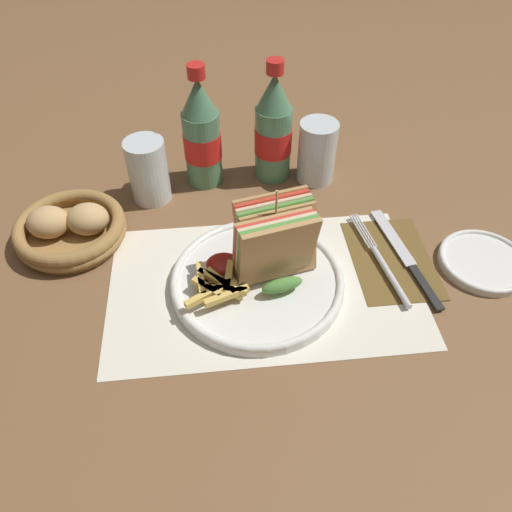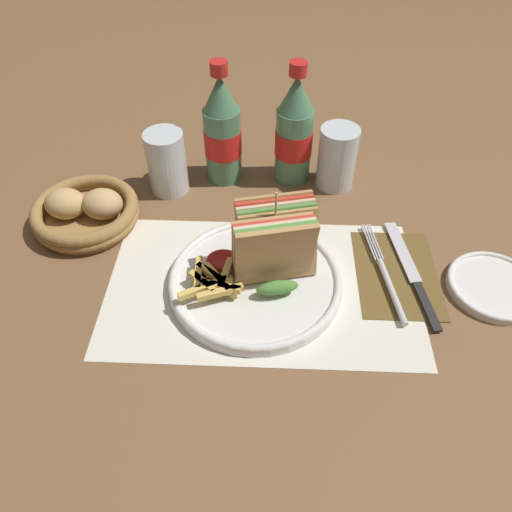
{
  "view_description": "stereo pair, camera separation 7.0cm",
  "coord_description": "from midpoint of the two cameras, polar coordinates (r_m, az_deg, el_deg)",
  "views": [
    {
      "loc": [
        -0.04,
        -0.46,
        0.54
      ],
      "look_at": [
        0.01,
        0.03,
        0.04
      ],
      "focal_mm": 35.0,
      "sensor_mm": 36.0,
      "label": 1
    },
    {
      "loc": [
        0.03,
        -0.46,
        0.54
      ],
      "look_at": [
        0.01,
        0.03,
        0.04
      ],
      "focal_mm": 35.0,
      "sensor_mm": 36.0,
      "label": 2
    }
  ],
  "objects": [
    {
      "name": "ground_plane",
      "position": [
        0.71,
        -3.1,
        -4.14
      ],
      "size": [
        4.0,
        4.0,
        0.0
      ],
      "primitive_type": "plane",
      "color": "brown"
    },
    {
      "name": "placemat",
      "position": [
        0.72,
        -1.84,
        -3.48
      ],
      "size": [
        0.44,
        0.27,
        0.0
      ],
      "color": "silver",
      "rests_on": "ground_plane"
    },
    {
      "name": "plate_main",
      "position": [
        0.71,
        -2.66,
        -2.96
      ],
      "size": [
        0.25,
        0.25,
        0.02
      ],
      "color": "white",
      "rests_on": "ground_plane"
    },
    {
      "name": "club_sandwich",
      "position": [
        0.68,
        -0.73,
        1.38
      ],
      "size": [
        0.12,
        0.11,
        0.14
      ],
      "color": "tan",
      "rests_on": "plate_main"
    },
    {
      "name": "fries_pile",
      "position": [
        0.68,
        -7.44,
        -3.55
      ],
      "size": [
        0.09,
        0.08,
        0.02
      ],
      "color": "#E0B756",
      "rests_on": "plate_main"
    },
    {
      "name": "ketchup_blob",
      "position": [
        0.71,
        -6.6,
        -1.02
      ],
      "size": [
        0.05,
        0.04,
        0.02
      ],
      "color": "maroon",
      "rests_on": "plate_main"
    },
    {
      "name": "napkin",
      "position": [
        0.77,
        12.73,
        -0.45
      ],
      "size": [
        0.12,
        0.17,
        0.0
      ],
      "color": "brown",
      "rests_on": "ground_plane"
    },
    {
      "name": "fork",
      "position": [
        0.75,
        11.88,
        -1.25
      ],
      "size": [
        0.04,
        0.2,
        0.01
      ],
      "rotation": [
        0.0,
        0.0,
        0.15
      ],
      "color": "silver",
      "rests_on": "napkin"
    },
    {
      "name": "knife",
      "position": [
        0.77,
        14.32,
        -0.27
      ],
      "size": [
        0.05,
        0.21,
        0.0
      ],
      "rotation": [
        0.0,
        0.0,
        0.15
      ],
      "color": "black",
      "rests_on": "napkin"
    },
    {
      "name": "coke_bottle_near",
      "position": [
        0.86,
        -8.62,
        13.4
      ],
      "size": [
        0.06,
        0.06,
        0.21
      ],
      "color": "#4C7F5B",
      "rests_on": "ground_plane"
    },
    {
      "name": "coke_bottle_far",
      "position": [
        0.87,
        -0.4,
        14.09
      ],
      "size": [
        0.06,
        0.06,
        0.21
      ],
      "color": "#4C7F5B",
      "rests_on": "ground_plane"
    },
    {
      "name": "glass_near",
      "position": [
        0.88,
        4.67,
        11.68
      ],
      "size": [
        0.07,
        0.07,
        0.11
      ],
      "color": "silver",
      "rests_on": "ground_plane"
    },
    {
      "name": "glass_far",
      "position": [
        0.86,
        -14.57,
        9.31
      ],
      "size": [
        0.07,
        0.07,
        0.11
      ],
      "color": "silver",
      "rests_on": "ground_plane"
    },
    {
      "name": "bread_basket",
      "position": [
        0.84,
        -22.76,
        2.83
      ],
      "size": [
        0.17,
        0.17,
        0.06
      ],
      "color": "olive",
      "rests_on": "ground_plane"
    },
    {
      "name": "side_saucer",
      "position": [
        0.8,
        22.33,
        -0.7
      ],
      "size": [
        0.13,
        0.13,
        0.01
      ],
      "color": "white",
      "rests_on": "ground_plane"
    }
  ]
}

